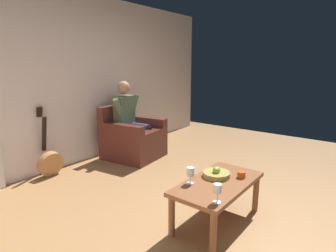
{
  "coord_description": "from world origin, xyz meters",
  "views": [
    {
      "loc": [
        2.48,
        1.1,
        1.55
      ],
      "look_at": [
        -0.39,
        -1.08,
        0.73
      ],
      "focal_mm": 29.97,
      "sensor_mm": 36.0,
      "label": 1
    }
  ],
  "objects_px": {
    "coffee_table": "(218,188)",
    "guitar": "(50,161)",
    "armchair": "(132,139)",
    "wine_glass_far": "(218,190)",
    "fruit_bowl": "(216,174)",
    "person_seated": "(130,117)",
    "wine_glass_near": "(190,173)",
    "candle_jar": "(241,175)"
  },
  "relations": [
    {
      "from": "coffee_table",
      "to": "fruit_bowl",
      "type": "height_order",
      "value": "fruit_bowl"
    },
    {
      "from": "wine_glass_near",
      "to": "candle_jar",
      "type": "height_order",
      "value": "wine_glass_near"
    },
    {
      "from": "guitar",
      "to": "wine_glass_near",
      "type": "xyz_separation_m",
      "value": [
        -0.14,
        2.22,
        0.33
      ]
    },
    {
      "from": "wine_glass_far",
      "to": "candle_jar",
      "type": "xyz_separation_m",
      "value": [
        -0.61,
        -0.05,
        -0.08
      ]
    },
    {
      "from": "person_seated",
      "to": "wine_glass_far",
      "type": "relative_size",
      "value": 7.75
    },
    {
      "from": "armchair",
      "to": "candle_jar",
      "type": "distance_m",
      "value": 2.32
    },
    {
      "from": "guitar",
      "to": "candle_jar",
      "type": "xyz_separation_m",
      "value": [
        -0.57,
        2.55,
        0.25
      ]
    },
    {
      "from": "wine_glass_far",
      "to": "coffee_table",
      "type": "bearing_deg",
      "value": -153.85
    },
    {
      "from": "coffee_table",
      "to": "fruit_bowl",
      "type": "relative_size",
      "value": 3.75
    },
    {
      "from": "person_seated",
      "to": "fruit_bowl",
      "type": "xyz_separation_m",
      "value": [
        0.84,
        2.03,
        -0.21
      ]
    },
    {
      "from": "wine_glass_near",
      "to": "candle_jar",
      "type": "xyz_separation_m",
      "value": [
        -0.43,
        0.33,
        -0.08
      ]
    },
    {
      "from": "armchair",
      "to": "fruit_bowl",
      "type": "relative_size",
      "value": 3.38
    },
    {
      "from": "wine_glass_far",
      "to": "fruit_bowl",
      "type": "distance_m",
      "value": 0.54
    },
    {
      "from": "wine_glass_far",
      "to": "fruit_bowl",
      "type": "height_order",
      "value": "wine_glass_far"
    },
    {
      "from": "guitar",
      "to": "wine_glass_near",
      "type": "distance_m",
      "value": 2.25
    },
    {
      "from": "wine_glass_near",
      "to": "wine_glass_far",
      "type": "height_order",
      "value": "same"
    },
    {
      "from": "wine_glass_far",
      "to": "candle_jar",
      "type": "relative_size",
      "value": 2.01
    },
    {
      "from": "coffee_table",
      "to": "wine_glass_far",
      "type": "relative_size",
      "value": 6.27
    },
    {
      "from": "coffee_table",
      "to": "wine_glass_far",
      "type": "height_order",
      "value": "wine_glass_far"
    },
    {
      "from": "coffee_table",
      "to": "wine_glass_near",
      "type": "height_order",
      "value": "wine_glass_near"
    },
    {
      "from": "candle_jar",
      "to": "wine_glass_far",
      "type": "bearing_deg",
      "value": 4.45
    },
    {
      "from": "guitar",
      "to": "candle_jar",
      "type": "height_order",
      "value": "guitar"
    },
    {
      "from": "coffee_table",
      "to": "guitar",
      "type": "distance_m",
      "value": 2.44
    },
    {
      "from": "wine_glass_far",
      "to": "candle_jar",
      "type": "height_order",
      "value": "wine_glass_far"
    },
    {
      "from": "guitar",
      "to": "wine_glass_near",
      "type": "bearing_deg",
      "value": 93.73
    },
    {
      "from": "armchair",
      "to": "wine_glass_far",
      "type": "distance_m",
      "value": 2.61
    },
    {
      "from": "person_seated",
      "to": "fruit_bowl",
      "type": "distance_m",
      "value": 2.2
    },
    {
      "from": "armchair",
      "to": "person_seated",
      "type": "bearing_deg",
      "value": -90.0
    },
    {
      "from": "guitar",
      "to": "fruit_bowl",
      "type": "height_order",
      "value": "guitar"
    },
    {
      "from": "fruit_bowl",
      "to": "wine_glass_near",
      "type": "bearing_deg",
      "value": -22.15
    },
    {
      "from": "coffee_table",
      "to": "candle_jar",
      "type": "bearing_deg",
      "value": 149.05
    },
    {
      "from": "person_seated",
      "to": "coffee_table",
      "type": "bearing_deg",
      "value": 59.06
    },
    {
      "from": "fruit_bowl",
      "to": "candle_jar",
      "type": "relative_size",
      "value": 3.35
    },
    {
      "from": "candle_jar",
      "to": "coffee_table",
      "type": "bearing_deg",
      "value": -30.95
    },
    {
      "from": "armchair",
      "to": "coffee_table",
      "type": "bearing_deg",
      "value": 58.6
    },
    {
      "from": "guitar",
      "to": "fruit_bowl",
      "type": "relative_size",
      "value": 3.58
    },
    {
      "from": "coffee_table",
      "to": "person_seated",
      "type": "bearing_deg",
      "value": -114.01
    },
    {
      "from": "armchair",
      "to": "coffee_table",
      "type": "distance_m",
      "value": 2.27
    },
    {
      "from": "guitar",
      "to": "fruit_bowl",
      "type": "distance_m",
      "value": 2.39
    },
    {
      "from": "wine_glass_near",
      "to": "fruit_bowl",
      "type": "distance_m",
      "value": 0.33
    },
    {
      "from": "candle_jar",
      "to": "guitar",
      "type": "bearing_deg",
      "value": -77.34
    },
    {
      "from": "guitar",
      "to": "person_seated",
      "type": "bearing_deg",
      "value": 166.33
    }
  ]
}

